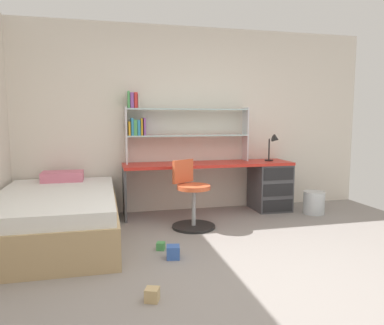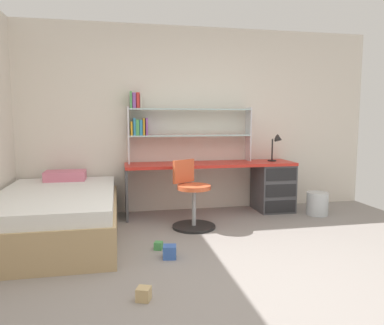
{
  "view_description": "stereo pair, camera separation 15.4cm",
  "coord_description": "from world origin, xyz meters",
  "px_view_note": "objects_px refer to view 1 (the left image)",
  "views": [
    {
      "loc": [
        -1.09,
        -2.55,
        1.31
      ],
      "look_at": [
        -0.1,
        1.56,
        0.8
      ],
      "focal_mm": 34.32,
      "sensor_mm": 36.0,
      "label": 1
    },
    {
      "loc": [
        -0.94,
        -2.58,
        1.31
      ],
      "look_at": [
        -0.1,
        1.56,
        0.8
      ],
      "focal_mm": 34.32,
      "sensor_mm": 36.0,
      "label": 2
    }
  ],
  "objects_px": {
    "waste_bin": "(314,203)",
    "toy_block_natural_1": "(152,295)",
    "bed_platform": "(56,216)",
    "swivel_chair": "(192,201)",
    "bookshelf_hutch": "(170,123)",
    "toy_block_blue_2": "(173,252)",
    "desk": "(251,182)",
    "toy_block_green_0": "(161,246)",
    "desk_lamp": "(274,143)"
  },
  "relations": [
    {
      "from": "desk",
      "to": "toy_block_green_0",
      "type": "height_order",
      "value": "desk"
    },
    {
      "from": "swivel_chair",
      "to": "desk",
      "type": "bearing_deg",
      "value": 30.66
    },
    {
      "from": "bookshelf_hutch",
      "to": "toy_block_blue_2",
      "type": "bearing_deg",
      "value": -99.42
    },
    {
      "from": "bookshelf_hutch",
      "to": "bed_platform",
      "type": "distance_m",
      "value": 1.93
    },
    {
      "from": "desk_lamp",
      "to": "toy_block_green_0",
      "type": "distance_m",
      "value": 2.41
    },
    {
      "from": "desk",
      "to": "toy_block_blue_2",
      "type": "xyz_separation_m",
      "value": [
        -1.42,
        -1.54,
        -0.35
      ]
    },
    {
      "from": "desk",
      "to": "desk_lamp",
      "type": "height_order",
      "value": "desk_lamp"
    },
    {
      "from": "toy_block_blue_2",
      "to": "bed_platform",
      "type": "bearing_deg",
      "value": 144.09
    },
    {
      "from": "desk",
      "to": "bookshelf_hutch",
      "type": "bearing_deg",
      "value": 172.04
    },
    {
      "from": "bookshelf_hutch",
      "to": "desk_lamp",
      "type": "height_order",
      "value": "bookshelf_hutch"
    },
    {
      "from": "desk_lamp",
      "to": "swivel_chair",
      "type": "height_order",
      "value": "desk_lamp"
    },
    {
      "from": "waste_bin",
      "to": "toy_block_green_0",
      "type": "height_order",
      "value": "waste_bin"
    },
    {
      "from": "desk",
      "to": "waste_bin",
      "type": "bearing_deg",
      "value": -25.63
    },
    {
      "from": "bed_platform",
      "to": "desk_lamp",
      "type": "bearing_deg",
      "value": 13.87
    },
    {
      "from": "bed_platform",
      "to": "waste_bin",
      "type": "height_order",
      "value": "bed_platform"
    },
    {
      "from": "bookshelf_hutch",
      "to": "toy_block_blue_2",
      "type": "relative_size",
      "value": 14.03
    },
    {
      "from": "waste_bin",
      "to": "toy_block_green_0",
      "type": "distance_m",
      "value": 2.46
    },
    {
      "from": "toy_block_natural_1",
      "to": "toy_block_blue_2",
      "type": "xyz_separation_m",
      "value": [
        0.3,
        0.77,
        0.01
      ]
    },
    {
      "from": "desk_lamp",
      "to": "toy_block_blue_2",
      "type": "bearing_deg",
      "value": -139.06
    },
    {
      "from": "swivel_chair",
      "to": "toy_block_blue_2",
      "type": "relative_size",
      "value": 6.63
    },
    {
      "from": "waste_bin",
      "to": "swivel_chair",
      "type": "bearing_deg",
      "value": -172.73
    },
    {
      "from": "toy_block_natural_1",
      "to": "toy_block_green_0",
      "type": "bearing_deg",
      "value": 77.88
    },
    {
      "from": "bookshelf_hutch",
      "to": "toy_block_natural_1",
      "type": "relative_size",
      "value": 17.76
    },
    {
      "from": "swivel_chair",
      "to": "toy_block_natural_1",
      "type": "relative_size",
      "value": 8.39
    },
    {
      "from": "toy_block_natural_1",
      "to": "toy_block_blue_2",
      "type": "height_order",
      "value": "toy_block_blue_2"
    },
    {
      "from": "toy_block_green_0",
      "to": "toy_block_blue_2",
      "type": "height_order",
      "value": "toy_block_blue_2"
    },
    {
      "from": "waste_bin",
      "to": "toy_block_green_0",
      "type": "relative_size",
      "value": 3.94
    },
    {
      "from": "desk_lamp",
      "to": "swivel_chair",
      "type": "distance_m",
      "value": 1.6
    },
    {
      "from": "bookshelf_hutch",
      "to": "toy_block_blue_2",
      "type": "xyz_separation_m",
      "value": [
        -0.28,
        -1.7,
        -1.19
      ]
    },
    {
      "from": "toy_block_green_0",
      "to": "toy_block_blue_2",
      "type": "bearing_deg",
      "value": -72.72
    },
    {
      "from": "desk_lamp",
      "to": "waste_bin",
      "type": "height_order",
      "value": "desk_lamp"
    },
    {
      "from": "swivel_chair",
      "to": "desk_lamp",
      "type": "bearing_deg",
      "value": 23.52
    },
    {
      "from": "desk",
      "to": "toy_block_blue_2",
      "type": "relative_size",
      "value": 19.02
    },
    {
      "from": "desk",
      "to": "bed_platform",
      "type": "distance_m",
      "value": 2.65
    },
    {
      "from": "bookshelf_hutch",
      "to": "desk_lamp",
      "type": "xyz_separation_m",
      "value": [
        1.47,
        -0.17,
        -0.29
      ]
    },
    {
      "from": "desk_lamp",
      "to": "waste_bin",
      "type": "relative_size",
      "value": 1.23
    },
    {
      "from": "bed_platform",
      "to": "toy_block_natural_1",
      "type": "height_order",
      "value": "bed_platform"
    },
    {
      "from": "waste_bin",
      "to": "toy_block_blue_2",
      "type": "xyz_separation_m",
      "value": [
        -2.2,
        -1.16,
        -0.09
      ]
    },
    {
      "from": "bed_platform",
      "to": "toy_block_natural_1",
      "type": "xyz_separation_m",
      "value": [
        0.83,
        -1.58,
        -0.21
      ]
    },
    {
      "from": "swivel_chair",
      "to": "waste_bin",
      "type": "relative_size",
      "value": 2.61
    },
    {
      "from": "bed_platform",
      "to": "desk",
      "type": "bearing_deg",
      "value": 15.92
    },
    {
      "from": "toy_block_natural_1",
      "to": "toy_block_blue_2",
      "type": "relative_size",
      "value": 0.79
    },
    {
      "from": "desk_lamp",
      "to": "swivel_chair",
      "type": "xyz_separation_m",
      "value": [
        -1.35,
        -0.59,
        -0.64
      ]
    },
    {
      "from": "toy_block_green_0",
      "to": "waste_bin",
      "type": "bearing_deg",
      "value": 21.82
    },
    {
      "from": "bookshelf_hutch",
      "to": "toy_block_blue_2",
      "type": "height_order",
      "value": "bookshelf_hutch"
    },
    {
      "from": "bookshelf_hutch",
      "to": "waste_bin",
      "type": "bearing_deg",
      "value": -15.52
    },
    {
      "from": "bookshelf_hutch",
      "to": "toy_block_natural_1",
      "type": "height_order",
      "value": "bookshelf_hutch"
    },
    {
      "from": "waste_bin",
      "to": "toy_block_natural_1",
      "type": "height_order",
      "value": "waste_bin"
    },
    {
      "from": "waste_bin",
      "to": "toy_block_blue_2",
      "type": "height_order",
      "value": "waste_bin"
    },
    {
      "from": "desk",
      "to": "desk_lamp",
      "type": "xyz_separation_m",
      "value": [
        0.33,
        -0.01,
        0.55
      ]
    }
  ]
}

